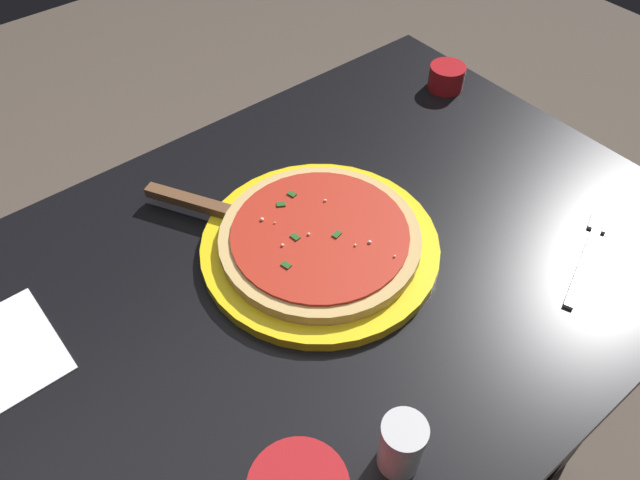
% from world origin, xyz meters
% --- Properties ---
extents(restaurant_table, '(1.04, 0.71, 0.76)m').
position_xyz_m(restaurant_table, '(0.00, 0.00, 0.61)').
color(restaurant_table, black).
rests_on(restaurant_table, ground_plane).
extents(serving_plate, '(0.32, 0.32, 0.02)m').
position_xyz_m(serving_plate, '(0.03, 0.03, 0.77)').
color(serving_plate, yellow).
rests_on(serving_plate, restaurant_table).
extents(pizza, '(0.27, 0.27, 0.02)m').
position_xyz_m(pizza, '(0.03, 0.03, 0.79)').
color(pizza, '#DBB26B').
rests_on(pizza, serving_plate).
extents(pizza_server, '(0.15, 0.21, 0.01)m').
position_xyz_m(pizza_server, '(-0.05, 0.16, 0.78)').
color(pizza_server, silver).
rests_on(pizza_server, serving_plate).
extents(cup_small_sauce, '(0.06, 0.06, 0.04)m').
position_xyz_m(cup_small_sauce, '(0.44, 0.18, 0.78)').
color(cup_small_sauce, '#B2191E').
rests_on(cup_small_sauce, restaurant_table).
extents(fork, '(0.18, 0.08, 0.00)m').
position_xyz_m(fork, '(0.31, -0.20, 0.77)').
color(fork, silver).
rests_on(fork, restaurant_table).
extents(parmesan_shaker, '(0.05, 0.05, 0.07)m').
position_xyz_m(parmesan_shaker, '(-0.09, -0.25, 0.80)').
color(parmesan_shaker, silver).
rests_on(parmesan_shaker, restaurant_table).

